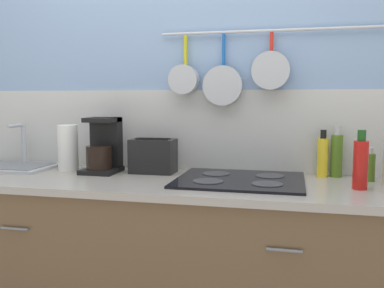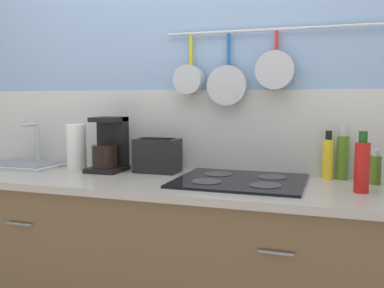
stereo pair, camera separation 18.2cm
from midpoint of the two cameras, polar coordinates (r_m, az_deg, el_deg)
name	(u,v)px [view 1 (the left image)]	position (r m, az deg, el deg)	size (l,w,h in m)	color
wall_back	(181,107)	(2.42, -3.71, 4.96)	(7.20, 0.16, 2.60)	#84A3CC
cabinet_base	(162,274)	(2.25, -6.44, -16.87)	(2.41, 0.63, 0.89)	brown
countertop	(161,183)	(2.11, -6.59, -5.22)	(2.45, 0.65, 0.03)	#A59E93
sink_basin	(12,165)	(2.69, -24.73, -2.52)	(0.49, 0.35, 0.25)	#B7BABF
paper_towel_roll	(68,148)	(2.47, -18.26, -0.50)	(0.11, 0.11, 0.25)	white
coffee_maker	(103,149)	(2.37, -13.92, -0.71)	(0.18, 0.21, 0.29)	black
toaster	(153,156)	(2.30, -7.47, -1.59)	(0.25, 0.15, 0.18)	black
cooktop	(240,180)	(2.06, 3.92, -4.80)	(0.60, 0.52, 0.01)	black
bottle_cooking_wine	(323,156)	(2.23, 14.83, -1.59)	(0.05, 0.05, 0.24)	yellow
bottle_vinegar	(337,154)	(2.24, 16.56, -1.35)	(0.06, 0.06, 0.26)	#4C721E
bottle_olive_oil	(361,163)	(1.97, 19.13, -2.47)	(0.06, 0.06, 0.26)	red
bottle_dish_soap	(369,166)	(2.18, 20.40, -2.84)	(0.05, 0.05, 0.16)	#4C721E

